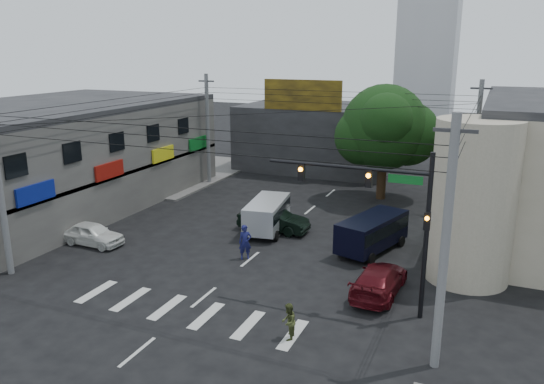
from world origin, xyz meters
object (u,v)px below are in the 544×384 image
Objects in this scene: traffic_gantry at (387,205)px; navy_van at (372,234)px; utility_pole_near_right at (445,247)px; maroon_sedan at (379,280)px; traffic_officer at (245,242)px; pedestrian_olive at (288,322)px; white_compact at (92,234)px; silver_minivan at (267,216)px; street_tree at (384,128)px; utility_pole_far_left at (208,130)px; utility_pole_far_right at (475,148)px; dark_sedan at (274,220)px.

navy_van is (-1.99, 6.84, -3.82)m from traffic_gantry.
utility_pole_near_right is 7.14m from maroon_sedan.
traffic_officer reaches higher than pedestrian_olive.
utility_pole_near_right is 11.90m from navy_van.
traffic_officer is (-10.78, 6.48, -3.64)m from utility_pole_near_right.
traffic_officer reaches higher than white_compact.
pedestrian_olive is at bearing -161.39° from silver_minivan.
traffic_gantry is 4.76× the size of pedestrian_olive.
maroon_sedan is 5.96m from pedestrian_olive.
silver_minivan is (-5.00, -10.38, -4.48)m from street_tree.
utility_pole_far_left is at bearing 36.60° from silver_minivan.
utility_pole_far_right reaches higher than dark_sedan.
street_tree reaches higher than silver_minivan.
utility_pole_far_left is 19.57m from navy_van.
navy_van is at bearing 106.25° from traffic_gantry.
street_tree is 0.95× the size of utility_pole_near_right.
maroon_sedan is at bearing -40.79° from utility_pole_far_left.
utility_pole_far_left is at bearing 46.92° from dark_sedan.
traffic_gantry is at bearing -93.65° from white_compact.
pedestrian_olive is at bearing -87.54° from street_tree.
utility_pole_far_left is (-18.32, 17.00, -0.23)m from traffic_gantry.
utility_pole_near_right is 20.50m from utility_pole_far_right.
white_compact is 9.34m from traffic_officer.
traffic_gantry is 17.87m from white_compact.
silver_minivan reaches higher than traffic_officer.
street_tree is at bearing 3.95° from utility_pole_far_left.
utility_pole_far_right is 14.94m from dark_sedan.
navy_van is 2.81× the size of traffic_officer.
traffic_gantry is 12.27m from silver_minivan.
silver_minivan is (-0.36, -0.21, 0.26)m from dark_sedan.
dark_sedan is at bearing -140.52° from utility_pole_far_right.
utility_pole_far_left is at bearing 4.84° from white_compact.
traffic_officer reaches higher than maroon_sedan.
street_tree is 18.42m from traffic_gantry.
silver_minivan is at bearing -52.85° from white_compact.
utility_pole_near_right is 6.77m from pedestrian_olive.
utility_pole_near_right is (6.50, -21.50, -0.87)m from street_tree.
white_compact is (-19.99, -15.56, -3.94)m from utility_pole_far_right.
pedestrian_olive is (15.44, -20.86, -3.84)m from utility_pole_far_left.
white_compact is 2.59× the size of pedestrian_olive.
utility_pole_near_right is at bearing 84.44° from pedestrian_olive.
navy_van is (-4.67, -10.16, -3.59)m from utility_pole_far_right.
utility_pole_far_right is at bearing -98.86° from maroon_sedan.
traffic_officer is (10.22, -14.02, -3.64)m from utility_pole_far_left.
utility_pole_near_right reaches higher than silver_minivan.
traffic_gantry is 1.33× the size of navy_van.
utility_pole_far_left is 17.73m from traffic_officer.
utility_pole_near_right and utility_pole_far_left have the same top height.
utility_pole_far_left is 2.34× the size of white_compact.
utility_pole_far_right is 1.91× the size of maroon_sedan.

